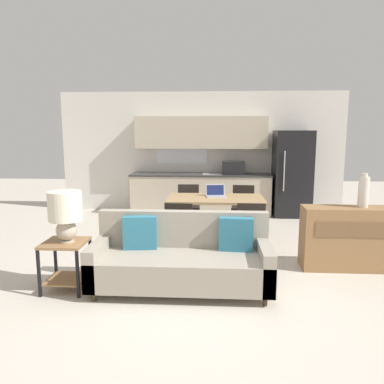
{
  "coord_description": "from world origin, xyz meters",
  "views": [
    {
      "loc": [
        0.31,
        -3.91,
        1.85
      ],
      "look_at": [
        -0.02,
        1.5,
        0.95
      ],
      "focal_mm": 35.0,
      "sensor_mm": 36.0,
      "label": 1
    }
  ],
  "objects_px": {
    "vase": "(364,191)",
    "dining_chair_near_right": "(250,226)",
    "refrigerator": "(292,174)",
    "dining_chair_far_right": "(243,205)",
    "dining_chair_far_left": "(188,204)",
    "credenza": "(346,238)",
    "dining_table": "(216,201)",
    "dining_chair_near_left": "(180,225)",
    "side_table": "(66,257)",
    "couch": "(182,260)",
    "laptop": "(216,194)",
    "table_lamp": "(65,211)"
  },
  "relations": [
    {
      "from": "credenza",
      "to": "dining_chair_near_right",
      "type": "relative_size",
      "value": 1.4
    },
    {
      "from": "couch",
      "to": "dining_chair_near_left",
      "type": "relative_size",
      "value": 2.47
    },
    {
      "from": "table_lamp",
      "to": "side_table",
      "type": "bearing_deg",
      "value": 172.79
    },
    {
      "from": "credenza",
      "to": "dining_chair_near_right",
      "type": "distance_m",
      "value": 1.3
    },
    {
      "from": "dining_chair_near_left",
      "to": "side_table",
      "type": "bearing_deg",
      "value": 49.6
    },
    {
      "from": "side_table",
      "to": "dining_chair_far_right",
      "type": "height_order",
      "value": "dining_chair_far_right"
    },
    {
      "from": "vase",
      "to": "laptop",
      "type": "bearing_deg",
      "value": 147.82
    },
    {
      "from": "refrigerator",
      "to": "laptop",
      "type": "height_order",
      "value": "refrigerator"
    },
    {
      "from": "couch",
      "to": "vase",
      "type": "relative_size",
      "value": 4.6
    },
    {
      "from": "dining_chair_far_right",
      "to": "dining_chair_near_right",
      "type": "bearing_deg",
      "value": -85.47
    },
    {
      "from": "side_table",
      "to": "dining_chair_near_right",
      "type": "xyz_separation_m",
      "value": [
        2.24,
        1.25,
        0.09
      ]
    },
    {
      "from": "table_lamp",
      "to": "laptop",
      "type": "xyz_separation_m",
      "value": [
        1.71,
        2.14,
        -0.14
      ]
    },
    {
      "from": "dining_chair_far_right",
      "to": "dining_chair_far_left",
      "type": "distance_m",
      "value": 1.02
    },
    {
      "from": "side_table",
      "to": "dining_chair_near_left",
      "type": "relative_size",
      "value": 0.69
    },
    {
      "from": "vase",
      "to": "dining_chair_near_right",
      "type": "distance_m",
      "value": 1.58
    },
    {
      "from": "refrigerator",
      "to": "dining_chair_far_right",
      "type": "relative_size",
      "value": 2.21
    },
    {
      "from": "dining_chair_far_right",
      "to": "credenza",
      "type": "bearing_deg",
      "value": -52.11
    },
    {
      "from": "dining_chair_near_right",
      "to": "vase",
      "type": "bearing_deg",
      "value": 168.97
    },
    {
      "from": "table_lamp",
      "to": "laptop",
      "type": "height_order",
      "value": "table_lamp"
    },
    {
      "from": "dining_chair_far_right",
      "to": "dining_chair_near_left",
      "type": "height_order",
      "value": "same"
    },
    {
      "from": "refrigerator",
      "to": "vase",
      "type": "relative_size",
      "value": 4.12
    },
    {
      "from": "dining_chair_far_left",
      "to": "dining_table",
      "type": "bearing_deg",
      "value": -60.14
    },
    {
      "from": "dining_chair_far_right",
      "to": "dining_chair_near_left",
      "type": "xyz_separation_m",
      "value": [
        -1.02,
        -1.58,
        0.0
      ]
    },
    {
      "from": "dining_table",
      "to": "laptop",
      "type": "xyz_separation_m",
      "value": [
        0.0,
        0.11,
        0.11
      ]
    },
    {
      "from": "refrigerator",
      "to": "dining_chair_far_left",
      "type": "bearing_deg",
      "value": -149.26
    },
    {
      "from": "table_lamp",
      "to": "dining_chair_far_right",
      "type": "distance_m",
      "value": 3.59
    },
    {
      "from": "dining_chair_far_right",
      "to": "dining_table",
      "type": "bearing_deg",
      "value": -119.54
    },
    {
      "from": "dining_chair_near_right",
      "to": "dining_chair_far_left",
      "type": "distance_m",
      "value": 1.85
    },
    {
      "from": "dining_chair_far_left",
      "to": "laptop",
      "type": "bearing_deg",
      "value": -56.15
    },
    {
      "from": "vase",
      "to": "dining_chair_near_left",
      "type": "bearing_deg",
      "value": 173.47
    },
    {
      "from": "dining_chair_far_right",
      "to": "dining_chair_near_left",
      "type": "distance_m",
      "value": 1.88
    },
    {
      "from": "dining_chair_far_right",
      "to": "laptop",
      "type": "bearing_deg",
      "value": -123.69
    },
    {
      "from": "dining_table",
      "to": "side_table",
      "type": "relative_size",
      "value": 2.74
    },
    {
      "from": "credenza",
      "to": "couch",
      "type": "bearing_deg",
      "value": -160.48
    },
    {
      "from": "credenza",
      "to": "dining_table",
      "type": "bearing_deg",
      "value": 146.67
    },
    {
      "from": "refrigerator",
      "to": "side_table",
      "type": "distance_m",
      "value": 5.33
    },
    {
      "from": "dining_table",
      "to": "dining_chair_near_left",
      "type": "xyz_separation_m",
      "value": [
        -0.51,
        -0.83,
        -0.21
      ]
    },
    {
      "from": "side_table",
      "to": "vase",
      "type": "bearing_deg",
      "value": 13.98
    },
    {
      "from": "dining_chair_far_left",
      "to": "laptop",
      "type": "height_order",
      "value": "laptop"
    },
    {
      "from": "credenza",
      "to": "laptop",
      "type": "distance_m",
      "value": 2.18
    },
    {
      "from": "side_table",
      "to": "dining_chair_near_right",
      "type": "distance_m",
      "value": 2.57
    },
    {
      "from": "side_table",
      "to": "refrigerator",
      "type": "bearing_deg",
      "value": 50.35
    },
    {
      "from": "refrigerator",
      "to": "vase",
      "type": "xyz_separation_m",
      "value": [
        0.29,
        -3.17,
        0.13
      ]
    },
    {
      "from": "dining_chair_far_left",
      "to": "credenza",
      "type": "bearing_deg",
      "value": -43.91
    },
    {
      "from": "credenza",
      "to": "laptop",
      "type": "height_order",
      "value": "laptop"
    },
    {
      "from": "table_lamp",
      "to": "dining_chair_far_right",
      "type": "xyz_separation_m",
      "value": [
        2.22,
        2.78,
        -0.46
      ]
    },
    {
      "from": "credenza",
      "to": "dining_chair_near_left",
      "type": "relative_size",
      "value": 1.4
    },
    {
      "from": "dining_chair_near_right",
      "to": "dining_chair_near_left",
      "type": "height_order",
      "value": "same"
    },
    {
      "from": "credenza",
      "to": "dining_chair_far_left",
      "type": "bearing_deg",
      "value": 139.53
    },
    {
      "from": "side_table",
      "to": "laptop",
      "type": "height_order",
      "value": "laptop"
    }
  ]
}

